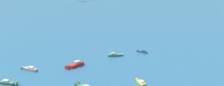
{
  "coord_description": "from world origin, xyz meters",
  "views": [
    {
      "loc": [
        67.08,
        -117.46,
        59.64
      ],
      "look_at": [
        0.09,
        -0.63,
        18.77
      ],
      "focal_mm": 66.39,
      "sensor_mm": 36.0,
      "label": 1
    }
  ],
  "objects_px": {
    "motorboat_near_centre": "(9,83)",
    "motorboat_outer_ring_b": "(116,55)",
    "motorboat_ahead": "(28,69)",
    "motorboat_offshore": "(142,51)",
    "motorboat_far_stbd": "(74,65)",
    "motorboat_mid_cluster": "(140,82)"
  },
  "relations": [
    {
      "from": "motorboat_offshore",
      "to": "motorboat_mid_cluster",
      "type": "distance_m",
      "value": 37.16
    },
    {
      "from": "motorboat_far_stbd",
      "to": "motorboat_offshore",
      "type": "distance_m",
      "value": 35.49
    },
    {
      "from": "motorboat_ahead",
      "to": "motorboat_mid_cluster",
      "type": "bearing_deg",
      "value": 12.59
    },
    {
      "from": "motorboat_near_centre",
      "to": "motorboat_far_stbd",
      "type": "xyz_separation_m",
      "value": [
        10.05,
        27.63,
        0.16
      ]
    },
    {
      "from": "motorboat_offshore",
      "to": "motorboat_outer_ring_b",
      "type": "distance_m",
      "value": 13.11
    },
    {
      "from": "motorboat_near_centre",
      "to": "motorboat_mid_cluster",
      "type": "xyz_separation_m",
      "value": [
        41.82,
        25.63,
        -0.1
      ]
    },
    {
      "from": "motorboat_mid_cluster",
      "to": "motorboat_ahead",
      "type": "bearing_deg",
      "value": -167.41
    },
    {
      "from": "motorboat_far_stbd",
      "to": "motorboat_offshore",
      "type": "xyz_separation_m",
      "value": [
        16.03,
        31.66,
        -0.31
      ]
    },
    {
      "from": "motorboat_near_centre",
      "to": "motorboat_outer_ring_b",
      "type": "xyz_separation_m",
      "value": [
        18.3,
        48.73,
        -0.03
      ]
    },
    {
      "from": "motorboat_offshore",
      "to": "motorboat_outer_ring_b",
      "type": "relative_size",
      "value": 0.82
    },
    {
      "from": "motorboat_offshore",
      "to": "motorboat_outer_ring_b",
      "type": "xyz_separation_m",
      "value": [
        -7.78,
        -10.56,
        0.12
      ]
    },
    {
      "from": "motorboat_offshore",
      "to": "motorboat_mid_cluster",
      "type": "xyz_separation_m",
      "value": [
        15.74,
        -33.66,
        0.06
      ]
    },
    {
      "from": "motorboat_near_centre",
      "to": "motorboat_far_stbd",
      "type": "distance_m",
      "value": 29.4
    },
    {
      "from": "motorboat_ahead",
      "to": "motorboat_offshore",
      "type": "bearing_deg",
      "value": 55.58
    },
    {
      "from": "motorboat_outer_ring_b",
      "to": "motorboat_ahead",
      "type": "bearing_deg",
      "value": -123.78
    },
    {
      "from": "motorboat_near_centre",
      "to": "motorboat_mid_cluster",
      "type": "distance_m",
      "value": 49.05
    },
    {
      "from": "motorboat_far_stbd",
      "to": "motorboat_outer_ring_b",
      "type": "xyz_separation_m",
      "value": [
        8.25,
        21.1,
        -0.19
      ]
    },
    {
      "from": "motorboat_ahead",
      "to": "motorboat_mid_cluster",
      "type": "relative_size",
      "value": 1.31
    },
    {
      "from": "motorboat_near_centre",
      "to": "motorboat_outer_ring_b",
      "type": "height_order",
      "value": "motorboat_near_centre"
    },
    {
      "from": "motorboat_offshore",
      "to": "motorboat_near_centre",
      "type": "bearing_deg",
      "value": -113.74
    },
    {
      "from": "motorboat_far_stbd",
      "to": "motorboat_outer_ring_b",
      "type": "distance_m",
      "value": 22.66
    },
    {
      "from": "motorboat_far_stbd",
      "to": "motorboat_ahead",
      "type": "relative_size",
      "value": 1.27
    }
  ]
}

